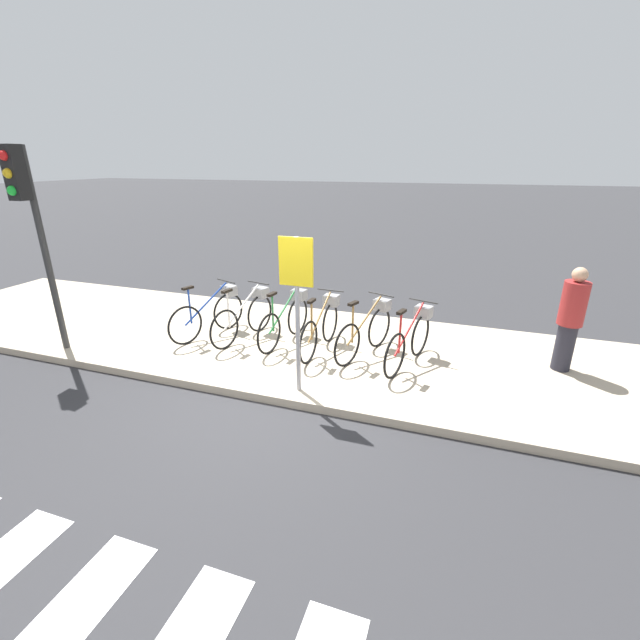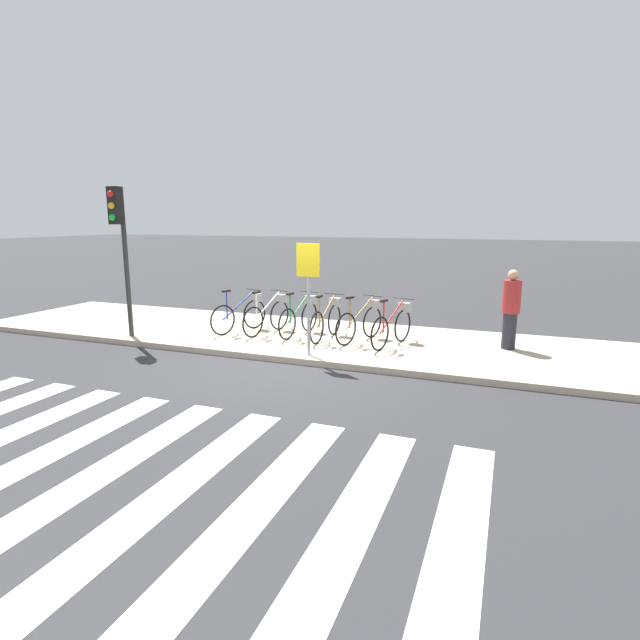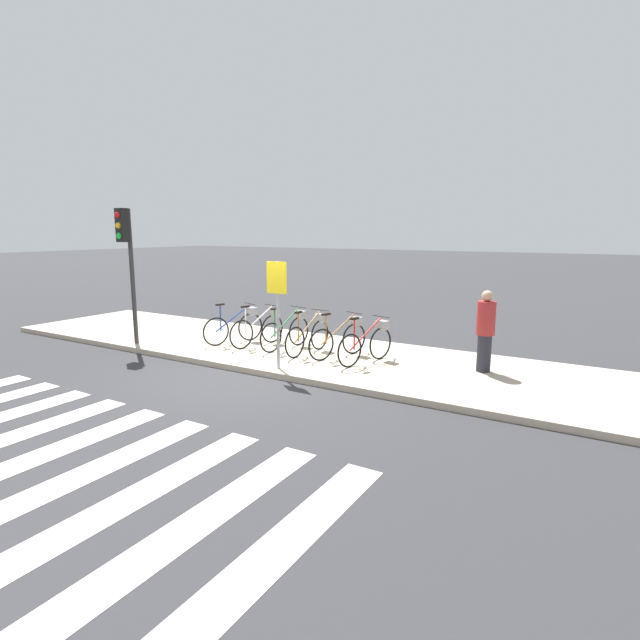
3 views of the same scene
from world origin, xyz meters
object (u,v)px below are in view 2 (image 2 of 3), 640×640
Objects in this scene: parked_bicycle_4 at (362,320)px; traffic_light at (120,230)px; parked_bicycle_0 at (242,312)px; parked_bicycle_3 at (328,318)px; parked_bicycle_2 at (301,315)px; pedestrian at (511,308)px; parked_bicycle_5 at (394,324)px; parked_bicycle_1 at (269,314)px; sign_post at (308,280)px.

traffic_light is at bearing -162.60° from parked_bicycle_4.
parked_bicycle_0 is 2.04m from parked_bicycle_3.
pedestrian reaches higher than parked_bicycle_2.
parked_bicycle_5 is 2.25m from pedestrian.
parked_bicycle_1 and parked_bicycle_3 have the same top height.
pedestrian is (2.85, 0.40, 0.37)m from parked_bicycle_4.
parked_bicycle_0 is 2.77m from parked_bicycle_4.
parked_bicycle_4 is (0.74, 0.06, 0.00)m from parked_bicycle_3.
pedestrian reaches higher than parked_bicycle_3.
parked_bicycle_2 is 2.11m from parked_bicycle_5.
parked_bicycle_3 is at bearing -1.42° from parked_bicycle_1.
pedestrian is at bearing 7.28° from parked_bicycle_3.
parked_bicycle_2 is 0.99× the size of parked_bicycle_3.
pedestrian is 0.75× the size of sign_post.
parked_bicycle_0 is 0.97× the size of parked_bicycle_1.
pedestrian is (2.15, 0.53, 0.37)m from parked_bicycle_5.
parked_bicycle_5 is at bearing 44.99° from sign_post.
traffic_light is 1.51× the size of sign_post.
parked_bicycle_0 is 1.38m from parked_bicycle_2.
pedestrian is (4.25, 0.34, 0.37)m from parked_bicycle_2.
parked_bicycle_2 is 4.28m from pedestrian.
parked_bicycle_3 is 1.03× the size of parked_bicycle_5.
parked_bicycle_3 is 0.77× the size of sign_post.
parked_bicycle_2 is at bearing 174.87° from parked_bicycle_5.
parked_bicycle_2 is 1.05× the size of parked_bicycle_4.
parked_bicycle_1 is 0.99× the size of parked_bicycle_2.
parked_bicycle_4 is 2.90m from pedestrian.
parked_bicycle_1 is at bearing -173.67° from parked_bicycle_2.
traffic_light reaches higher than parked_bicycle_3.
parked_bicycle_2 is at bearing 6.33° from parked_bicycle_1.
parked_bicycle_3 is 1.03× the size of pedestrian.
parked_bicycle_2 is 0.50× the size of traffic_light.
parked_bicycle_3 is at bearing 177.06° from parked_bicycle_5.
pedestrian is 8.00m from traffic_light.
pedestrian is at bearing 13.95° from traffic_light.
sign_post is at bearing 0.77° from traffic_light.
parked_bicycle_5 is 0.99× the size of pedestrian.
sign_post reaches higher than parked_bicycle_0.
parked_bicycle_1 is 0.73m from parked_bicycle_2.
traffic_light is (-3.38, -1.55, 1.83)m from parked_bicycle_2.
traffic_light is (-2.65, -1.47, 1.83)m from parked_bicycle_1.
parked_bicycle_2 is (0.73, 0.08, 0.00)m from parked_bicycle_1.
parked_bicycle_3 is 1.05× the size of parked_bicycle_4.
pedestrian is at bearing 7.94° from parked_bicycle_4.
parked_bicycle_0 is at bearing 34.94° from traffic_light.
traffic_light reaches higher than pedestrian.
parked_bicycle_1 and parked_bicycle_5 have the same top height.
parked_bicycle_0 is at bearing -173.80° from parked_bicycle_2.
pedestrian is at bearing 4.87° from parked_bicycle_1.
sign_post reaches higher than parked_bicycle_3.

